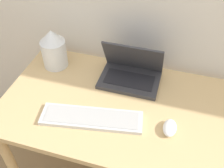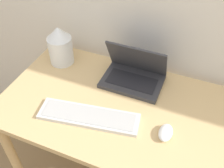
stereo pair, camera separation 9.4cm
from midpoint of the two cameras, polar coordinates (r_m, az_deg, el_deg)
desk at (r=1.35m, az=-1.75°, el=-7.55°), size 1.08×0.66×0.77m
laptop at (r=1.36m, az=2.16°, el=2.56°), size 0.31×0.21×0.21m
keyboard at (r=1.20m, az=-6.75°, el=-7.46°), size 0.47×0.20×0.02m
mouse at (r=1.16m, az=10.18°, el=-9.45°), size 0.06×0.10×0.04m
vase at (r=1.46m, az=-14.42°, el=7.37°), size 0.13×0.13×0.22m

